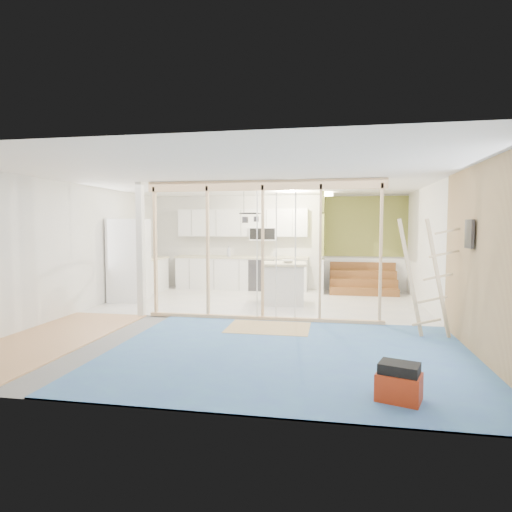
% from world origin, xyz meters
% --- Properties ---
extents(room, '(7.01, 8.01, 2.61)m').
position_xyz_m(room, '(0.00, 0.00, 1.30)').
color(room, slate).
rests_on(room, ground).
extents(floor_overlays, '(7.00, 8.00, 0.03)m').
position_xyz_m(floor_overlays, '(0.07, 0.06, 0.01)').
color(floor_overlays, beige).
rests_on(floor_overlays, room).
extents(stud_frame, '(4.66, 0.14, 2.60)m').
position_xyz_m(stud_frame, '(-0.24, -0.00, 1.59)').
color(stud_frame, tan).
rests_on(stud_frame, room).
extents(base_cabinets, '(4.45, 2.24, 0.93)m').
position_xyz_m(base_cabinets, '(-1.61, 3.36, 0.47)').
color(base_cabinets, white).
rests_on(base_cabinets, room).
extents(upper_cabinets, '(3.60, 0.41, 0.85)m').
position_xyz_m(upper_cabinets, '(-0.84, 3.82, 1.82)').
color(upper_cabinets, white).
rests_on(upper_cabinets, room).
extents(green_partition, '(2.25, 1.51, 2.60)m').
position_xyz_m(green_partition, '(2.04, 3.66, 0.94)').
color(green_partition, olive).
rests_on(green_partition, room).
extents(pot_rack, '(0.52, 0.52, 0.72)m').
position_xyz_m(pot_rack, '(-0.31, 1.89, 2.00)').
color(pot_rack, black).
rests_on(pot_rack, room).
extents(sheathing_panel, '(0.02, 4.00, 2.60)m').
position_xyz_m(sheathing_panel, '(3.48, -2.00, 1.30)').
color(sheathing_panel, tan).
rests_on(sheathing_panel, room).
extents(electrical_panel, '(0.04, 0.30, 0.40)m').
position_xyz_m(electrical_panel, '(3.43, -1.40, 1.65)').
color(electrical_panel, '#3D3C41').
rests_on(electrical_panel, room).
extents(ceiling_light, '(0.32, 0.32, 0.08)m').
position_xyz_m(ceiling_light, '(1.40, 3.00, 2.54)').
color(ceiling_light, '#FFEABF').
rests_on(ceiling_light, room).
extents(fridge, '(0.96, 0.93, 1.92)m').
position_xyz_m(fridge, '(-3.10, 1.52, 0.96)').
color(fridge, white).
rests_on(fridge, room).
extents(island, '(1.04, 1.04, 0.95)m').
position_xyz_m(island, '(0.51, 1.74, 0.47)').
color(island, silver).
rests_on(island, room).
extents(bowl, '(0.30, 0.30, 0.07)m').
position_xyz_m(bowl, '(0.60, 1.66, 0.98)').
color(bowl, silver).
rests_on(bowl, island).
extents(soap_bottle_a, '(0.15, 0.15, 0.29)m').
position_xyz_m(soap_bottle_a, '(-1.23, 3.58, 1.08)').
color(soap_bottle_a, '#A1A4B4').
rests_on(soap_bottle_a, base_cabinets).
extents(soap_bottle_b, '(0.10, 0.10, 0.18)m').
position_xyz_m(soap_bottle_b, '(0.02, 3.77, 1.02)').
color(soap_bottle_b, silver).
rests_on(soap_bottle_b, base_cabinets).
extents(toolbox, '(0.50, 0.43, 0.40)m').
position_xyz_m(toolbox, '(2.24, -3.40, 0.19)').
color(toolbox, '#9D290E').
rests_on(toolbox, room).
extents(ladder, '(1.00, 0.11, 1.86)m').
position_xyz_m(ladder, '(3.03, -0.77, 0.95)').
color(ladder, tan).
rests_on(ladder, room).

